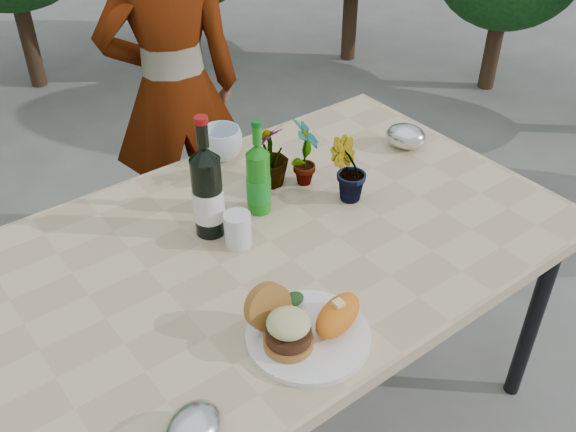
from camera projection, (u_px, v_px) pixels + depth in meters
ground at (274, 414)px, 2.15m from camera, size 80.00×80.00×0.00m
patio_table at (270, 257)px, 1.74m from camera, size 1.60×1.00×0.75m
dinner_plate at (308, 336)px, 1.43m from camera, size 0.28×0.28×0.01m
burger_stack at (283, 325)px, 1.38m from camera, size 0.11×0.16×0.11m
sweet_potato at (338, 315)px, 1.42m from camera, size 0.17×0.12×0.06m
grilled_veg at (289, 302)px, 1.48m from camera, size 0.08×0.05×0.03m
wine_bottle at (208, 192)px, 1.66m from camera, size 0.08×0.08×0.35m
sparkling_water at (258, 179)px, 1.76m from camera, size 0.07×0.07×0.28m
plastic_cup at (238, 230)px, 1.67m from camera, size 0.07×0.07×0.09m
seedling_left at (305, 152)px, 1.86m from camera, size 0.13×0.14×0.22m
seedling_mid at (348, 170)px, 1.81m from camera, size 0.14×0.13×0.19m
seedling_right at (271, 155)px, 1.87m from camera, size 0.15×0.15×0.19m
blue_bowl at (222, 144)px, 2.01m from camera, size 0.14×0.14×0.10m
foil_packet_left at (194, 430)px, 1.19m from camera, size 0.17×0.16×0.08m
foil_packet_right at (406, 136)px, 2.08m from camera, size 0.16×0.17×0.08m
person at (174, 92)px, 2.46m from camera, size 0.62×0.51×1.47m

